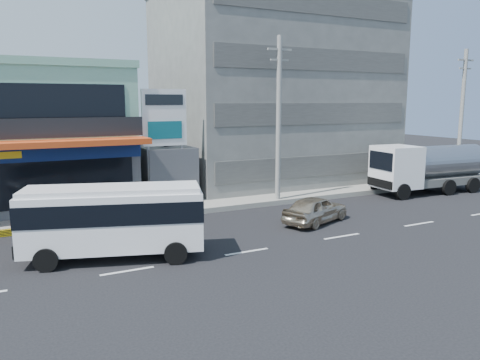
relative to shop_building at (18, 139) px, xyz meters
The scene contains 13 objects.
ground 16.57m from the shop_building, 60.16° to the right, with size 120.00×120.00×0.00m, color black.
sidewalk 14.27m from the shop_building, 18.88° to the right, with size 70.00×5.00×0.30m, color gray.
shop_building is the anchor object (origin of this frame).
concrete_building 18.28m from the shop_building, ahead, with size 16.00×12.00×14.00m, color gray.
gap_structure 8.53m from the shop_building, 13.67° to the right, with size 3.00×6.00×3.50m, color #4A4B4F.
satellite_dish 8.54m from the shop_building, 20.21° to the right, with size 1.50×1.50×0.15m, color slate.
billboard 8.92m from the shop_building, 32.32° to the right, with size 2.60×0.18×6.90m.
utility_pole_near 15.50m from the shop_building, 25.06° to the right, with size 1.60×0.30×10.00m.
utility_pole_far 30.73m from the shop_building, 12.31° to the right, with size 1.60×0.30×10.00m.
minibus 12.84m from the shop_building, 76.69° to the right, with size 7.32×4.18×2.92m.
sedan 17.83m from the shop_building, 40.27° to the right, with size 1.69×4.19×1.43m, color #C5B397.
tanker_truck 26.21m from the shop_building, 18.21° to the right, with size 8.58×3.23×3.32m.
motorcycle_rider 9.74m from the shop_building, 72.76° to the right, with size 1.65×1.12×2.00m.
Camera 1 is at (-8.71, -16.63, 6.22)m, focal length 35.00 mm.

